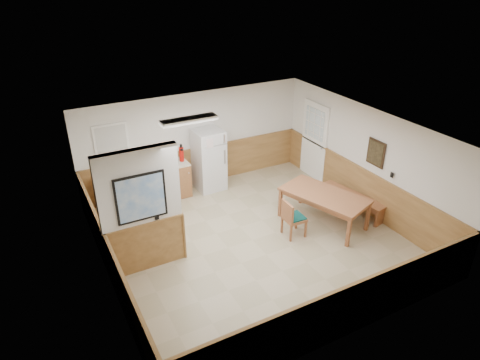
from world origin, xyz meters
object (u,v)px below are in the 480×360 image
dining_chair (291,216)px  soap_bottle (115,170)px  dining_bench (352,198)px  dining_table (324,198)px  refrigerator (209,160)px  fire_extinguisher (181,154)px

dining_chair → soap_bottle: (-2.98, 2.91, 0.53)m
dining_bench → soap_bottle: (-4.86, 2.73, 0.68)m
dining_chair → dining_table: bearing=8.1°
refrigerator → fire_extinguisher: size_ratio=3.53×
fire_extinguisher → dining_bench: bearing=-45.8°
refrigerator → dining_bench: 3.70m
dining_table → fire_extinguisher: bearing=109.3°
dining_bench → dining_table: bearing=173.6°
dining_bench → soap_bottle: soap_bottle is taller
dining_bench → fire_extinguisher: bearing=127.8°
refrigerator → dining_chair: size_ratio=1.88×
refrigerator → soap_bottle: refrigerator is taller
dining_bench → refrigerator: bearing=121.1°
refrigerator → dining_table: (1.55, -2.78, -0.14)m
dining_table → fire_extinguisher: (-2.26, 2.83, 0.44)m
dining_bench → dining_chair: size_ratio=2.02×
refrigerator → dining_bench: bearing=-49.4°
dining_bench → fire_extinguisher: fire_extinguisher is taller
dining_table → refrigerator: bearing=99.8°
dining_table → dining_chair: size_ratio=2.49×
fire_extinguisher → dining_table: bearing=-56.6°
dining_table → fire_extinguisher: 3.65m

